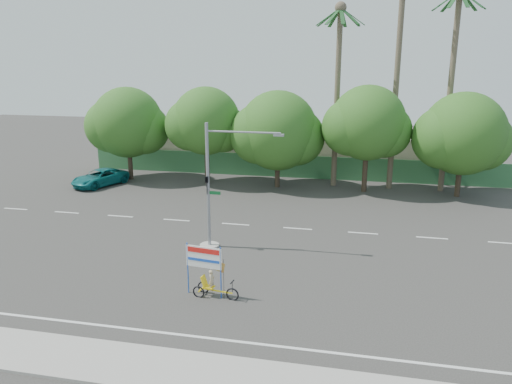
# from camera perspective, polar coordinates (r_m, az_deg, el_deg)

# --- Properties ---
(ground) EXTENTS (120.00, 120.00, 0.00)m
(ground) POSITION_cam_1_polar(r_m,az_deg,el_deg) (24.35, -2.44, -10.00)
(ground) COLOR #33302D
(ground) RESTS_ON ground
(sidewalk_near) EXTENTS (50.00, 2.40, 0.12)m
(sidewalk_near) POSITION_cam_1_polar(r_m,az_deg,el_deg) (18.12, -8.71, -19.65)
(sidewalk_near) COLOR gray
(sidewalk_near) RESTS_ON ground
(fence) EXTENTS (38.00, 0.08, 2.00)m
(fence) POSITION_cam_1_polar(r_m,az_deg,el_deg) (44.18, 4.50, 2.91)
(fence) COLOR #336B3D
(fence) RESTS_ON ground
(building_left) EXTENTS (12.00, 8.00, 4.00)m
(building_left) POSITION_cam_1_polar(r_m,az_deg,el_deg) (50.51, -6.15, 5.58)
(building_left) COLOR beige
(building_left) RESTS_ON ground
(building_right) EXTENTS (14.00, 8.00, 3.60)m
(building_right) POSITION_cam_1_polar(r_m,az_deg,el_deg) (48.15, 14.75, 4.45)
(building_right) COLOR beige
(building_right) RESTS_ON ground
(tree_far_left) EXTENTS (7.14, 6.00, 7.96)m
(tree_far_left) POSITION_cam_1_polar(r_m,az_deg,el_deg) (44.30, -14.52, 7.45)
(tree_far_left) COLOR #473828
(tree_far_left) RESTS_ON ground
(tree_left) EXTENTS (6.66, 5.60, 8.07)m
(tree_left) POSITION_cam_1_polar(r_m,az_deg,el_deg) (41.64, -5.79, 7.80)
(tree_left) COLOR #473828
(tree_left) RESTS_ON ground
(tree_center) EXTENTS (7.62, 6.40, 7.85)m
(tree_center) POSITION_cam_1_polar(r_m,az_deg,el_deg) (40.31, 2.44, 6.77)
(tree_center) COLOR #473828
(tree_center) RESTS_ON ground
(tree_right) EXTENTS (6.90, 5.80, 8.36)m
(tree_right) POSITION_cam_1_polar(r_m,az_deg,el_deg) (39.65, 12.56, 7.41)
(tree_right) COLOR #473828
(tree_right) RESTS_ON ground
(tree_far_right) EXTENTS (7.38, 6.20, 7.94)m
(tree_far_right) POSITION_cam_1_polar(r_m,az_deg,el_deg) (40.41, 22.52, 5.91)
(tree_far_right) COLOR #473828
(tree_far_right) RESTS_ON ground
(palm_tall) EXTENTS (3.73, 3.79, 17.45)m
(palm_tall) POSITION_cam_1_polar(r_m,az_deg,el_deg) (40.89, 15.95, 14.78)
(palm_tall) COLOR #70604C
(palm_tall) RESTS_ON ground
(palm_mid) EXTENTS (3.73, 3.79, 15.45)m
(palm_mid) POSITION_cam_1_polar(r_m,az_deg,el_deg) (41.33, 21.52, 12.84)
(palm_mid) COLOR #70604C
(palm_mid) RESTS_ON ground
(palm_short) EXTENTS (3.73, 3.79, 14.45)m
(palm_short) POSITION_cam_1_polar(r_m,az_deg,el_deg) (40.90, 9.33, 12.90)
(palm_short) COLOR #70604C
(palm_short) RESTS_ON ground
(traffic_signal) EXTENTS (4.72, 1.10, 7.00)m
(traffic_signal) POSITION_cam_1_polar(r_m,az_deg,el_deg) (27.50, -4.88, -0.57)
(traffic_signal) COLOR gray
(traffic_signal) RESTS_ON ground
(trike_billboard) EXTENTS (2.48, 0.73, 2.45)m
(trike_billboard) POSITION_cam_1_polar(r_m,az_deg,el_deg) (22.48, -5.38, -9.52)
(trike_billboard) COLOR black
(trike_billboard) RESTS_ON ground
(pickup_truck) EXTENTS (3.94, 5.33, 1.35)m
(pickup_truck) POSITION_cam_1_polar(r_m,az_deg,el_deg) (43.35, -17.42, 1.57)
(pickup_truck) COLOR #0F6869
(pickup_truck) RESTS_ON ground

